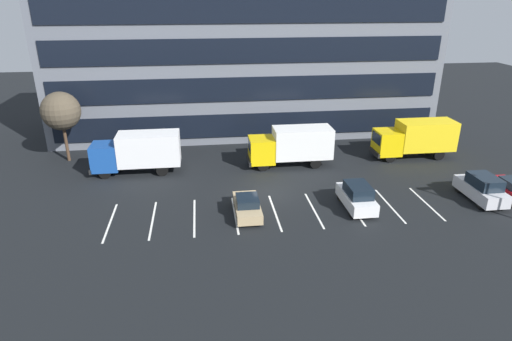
% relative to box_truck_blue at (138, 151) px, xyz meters
% --- Properties ---
extents(ground_plane, '(120.00, 120.00, 0.00)m').
position_rel_box_truck_blue_xyz_m(ground_plane, '(10.22, -5.51, -1.93)').
color(ground_plane, black).
extents(office_building, '(39.37, 12.18, 14.40)m').
position_rel_box_truck_blue_xyz_m(office_building, '(10.22, 12.44, 5.27)').
color(office_building, slate).
rests_on(office_building, ground_plane).
extents(lot_markings, '(22.54, 5.40, 0.01)m').
position_rel_box_truck_blue_xyz_m(lot_markings, '(10.22, -8.72, -1.93)').
color(lot_markings, silver).
rests_on(lot_markings, ground_plane).
extents(box_truck_blue, '(7.40, 2.45, 3.43)m').
position_rel_box_truck_blue_xyz_m(box_truck_blue, '(0.00, 0.00, 0.00)').
color(box_truck_blue, '#194799').
rests_on(box_truck_blue, ground_plane).
extents(box_truck_yellow_all, '(7.40, 2.45, 3.43)m').
position_rel_box_truck_blue_xyz_m(box_truck_yellow_all, '(24.86, 0.60, 0.00)').
color(box_truck_yellow_all, yellow).
rests_on(box_truck_yellow_all, ground_plane).
extents(box_truck_yellow, '(7.35, 2.43, 3.41)m').
position_rel_box_truck_blue_xyz_m(box_truck_yellow, '(13.15, -0.01, -0.01)').
color(box_truck_yellow, yellow).
rests_on(box_truck_yellow, ground_plane).
extents(sedan_maroon, '(1.73, 4.12, 1.48)m').
position_rel_box_truck_blue_xyz_m(sedan_maroon, '(28.19, -8.46, -1.23)').
color(sedan_maroon, maroon).
rests_on(sedan_maroon, ground_plane).
extents(sedan_tan, '(1.69, 4.04, 1.45)m').
position_rel_box_truck_blue_xyz_m(sedan_tan, '(8.26, -8.82, -1.25)').
color(sedan_tan, tan).
rests_on(sedan_tan, ground_plane).
extents(suv_silver, '(1.85, 4.37, 1.98)m').
position_rel_box_truck_blue_xyz_m(suv_silver, '(25.58, -8.70, -0.98)').
color(suv_silver, silver).
rests_on(suv_silver, ground_plane).
extents(suv_white, '(1.76, 4.16, 1.88)m').
position_rel_box_truck_blue_xyz_m(suv_white, '(16.06, -8.77, -1.02)').
color(suv_white, white).
rests_on(suv_white, ground_plane).
extents(bare_tree, '(3.37, 3.37, 6.32)m').
position_rel_box_truck_blue_xyz_m(bare_tree, '(-6.78, 3.71, 2.68)').
color(bare_tree, '#473323').
rests_on(bare_tree, ground_plane).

